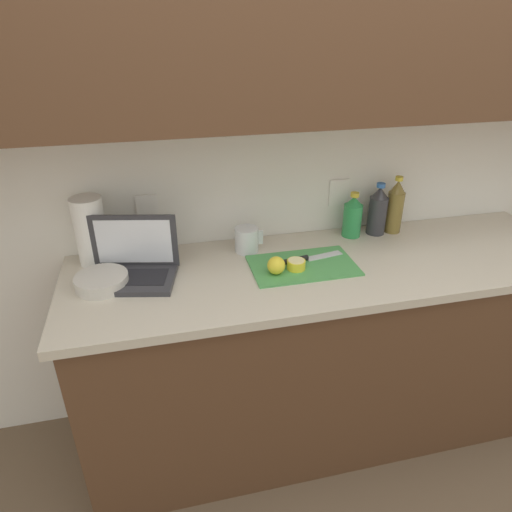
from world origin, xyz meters
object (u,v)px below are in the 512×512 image
at_px(bottle_green_soda, 395,207).
at_px(cutting_board, 303,265).
at_px(lemon_half_cut, 296,264).
at_px(bottle_oil_tall, 378,211).
at_px(laptop, 133,264).
at_px(lemon_whole_beside, 276,265).
at_px(knife, 302,259).
at_px(measuring_cup, 247,240).
at_px(paper_towel_roll, 91,231).
at_px(bowl_white, 102,281).
at_px(bottle_water_clear, 353,217).

bearing_deg(bottle_green_soda, cutting_board, -156.03).
bearing_deg(lemon_half_cut, bottle_oil_tall, 28.54).
height_order(laptop, lemon_whole_beside, laptop).
xyz_separation_m(knife, bottle_green_soda, (0.50, 0.19, 0.10)).
relative_size(lemon_whole_beside, bottle_oil_tall, 0.29).
relative_size(knife, bottle_oil_tall, 1.13).
bearing_deg(bottle_green_soda, measuring_cup, -176.55).
relative_size(laptop, paper_towel_roll, 1.31).
xyz_separation_m(bottle_green_soda, bowl_white, (-1.27, -0.20, -0.10)).
height_order(cutting_board, lemon_half_cut, lemon_half_cut).
height_order(knife, bottle_water_clear, bottle_water_clear).
distance_m(cutting_board, bottle_water_clear, 0.39).
distance_m(knife, bowl_white, 0.77).
bearing_deg(bottle_water_clear, bowl_white, -169.33).
relative_size(cutting_board, bottle_green_soda, 1.59).
height_order(measuring_cup, paper_towel_roll, paper_towel_roll).
bearing_deg(knife, bottle_oil_tall, 14.83).
distance_m(laptop, bottle_oil_tall, 1.08).
xyz_separation_m(laptop, knife, (0.66, -0.04, -0.04)).
relative_size(lemon_whole_beside, bottle_water_clear, 0.34).
height_order(laptop, bowl_white, laptop).
bearing_deg(paper_towel_roll, knife, -13.44).
bearing_deg(knife, bowl_white, 170.25).
bearing_deg(bottle_oil_tall, laptop, -171.99).
distance_m(lemon_half_cut, lemon_whole_beside, 0.09).
bearing_deg(paper_towel_roll, laptop, -44.95).
height_order(bottle_green_soda, measuring_cup, bottle_green_soda).
bearing_deg(bottle_green_soda, lemon_whole_beside, -156.95).
bearing_deg(knife, bottle_water_clear, 23.06).
distance_m(knife, bottle_green_soda, 0.54).
height_order(lemon_whole_beside, paper_towel_roll, paper_towel_roll).
bearing_deg(knife, paper_towel_roll, 156.28).
height_order(cutting_board, lemon_whole_beside, lemon_whole_beside).
bearing_deg(knife, bottle_green_soda, 11.03).
bearing_deg(lemon_whole_beside, knife, 29.29).
bearing_deg(bottle_water_clear, bottle_oil_tall, 0.00).
distance_m(knife, paper_towel_roll, 0.84).
height_order(lemon_whole_beside, measuring_cup, measuring_cup).
height_order(lemon_half_cut, bowl_white, bowl_white).
bearing_deg(laptop, lemon_half_cut, 3.46).
relative_size(knife, bowl_white, 1.39).
height_order(bottle_green_soda, bottle_oil_tall, bottle_green_soda).
relative_size(lemon_half_cut, lemon_whole_beside, 1.03).
height_order(cutting_board, bottle_green_soda, bottle_green_soda).
distance_m(cutting_board, bowl_white, 0.76).
relative_size(bottle_water_clear, paper_towel_roll, 0.74).
bearing_deg(measuring_cup, knife, -37.97).
relative_size(lemon_half_cut, bowl_white, 0.37).
relative_size(knife, paper_towel_roll, 0.97).
height_order(lemon_half_cut, measuring_cup, measuring_cup).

